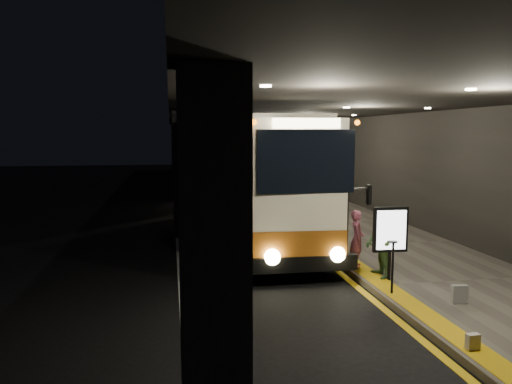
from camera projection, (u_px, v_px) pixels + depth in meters
ground at (243, 262)px, 14.22m from camera, size 90.00×90.00×0.00m
lane_line_white at (177, 230)px, 18.81m from camera, size 0.12×50.00×0.01m
kerb_stripe_yellow at (284, 227)px, 19.51m from camera, size 0.18×50.00×0.01m
sidewalk at (343, 223)px, 19.90m from camera, size 4.50×50.00×0.15m
tactile_strip at (296, 223)px, 19.57m from camera, size 0.50×50.00×0.01m
terminal_wall at (398, 149)px, 19.94m from camera, size 0.10×50.00×6.00m
support_columns at (184, 174)px, 17.62m from camera, size 0.80×24.80×4.40m
canopy at (289, 108)px, 18.99m from camera, size 9.00×50.00×0.40m
coach_main at (258, 182)px, 17.76m from camera, size 3.26×12.93×4.00m
coach_second at (217, 159)px, 33.28m from camera, size 3.15×13.04×4.07m
passenger_boarding at (357, 239)px, 13.05m from camera, size 0.52×0.64×1.50m
passenger_waiting_green at (381, 243)px, 12.07m from camera, size 0.54×0.85×1.71m
bag_polka at (459, 294)px, 10.28m from camera, size 0.33×0.16×0.39m
bag_plain at (473, 342)px, 8.09m from camera, size 0.22×0.13×0.27m
info_sign at (390, 231)px, 11.82m from camera, size 0.84×0.16×1.77m
stanchion_post at (392, 268)px, 10.87m from camera, size 0.05×0.05×1.16m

